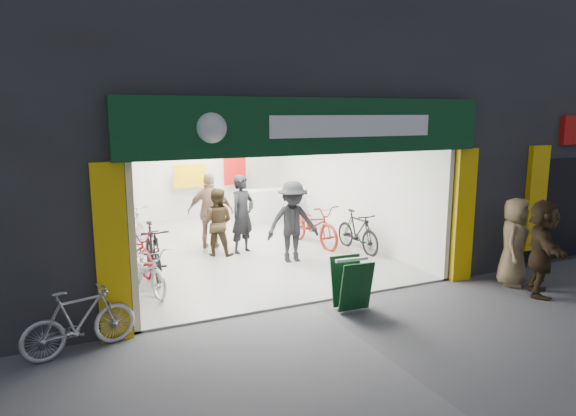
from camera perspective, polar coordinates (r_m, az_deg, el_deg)
ground at (r=9.06m, az=2.75°, el=-10.57°), size 60.00×60.00×0.00m
building at (r=13.42m, az=-3.66°, el=15.04°), size 17.00×10.27×8.00m
bike_left_front at (r=9.80m, az=-15.42°, el=-6.49°), size 0.95×1.82×0.91m
bike_left_midfront at (r=10.52m, az=-14.77°, el=-4.73°), size 0.57×1.86×1.11m
bike_left_midback at (r=11.06m, az=-16.57°, el=-4.48°), size 0.99×1.91×0.95m
bike_left_back at (r=13.01m, az=-16.89°, el=-1.82°), size 0.89×1.98×1.15m
bike_right_front at (r=12.22m, az=7.73°, el=-2.63°), size 0.54×1.66×0.99m
bike_right_mid at (r=12.66m, az=2.79°, el=-1.88°), size 0.98×2.12×1.07m
bike_right_back at (r=14.93m, az=1.24°, el=-0.10°), size 0.49×1.66×1.00m
parked_bike at (r=7.72m, az=-22.15°, el=-11.51°), size 1.62×0.83×0.94m
customer_a at (r=11.92m, az=-5.07°, el=-0.77°), size 0.81×0.71×1.86m
customer_b at (r=11.81m, az=-7.91°, el=-1.62°), size 0.97×0.91×1.59m
customer_c at (r=11.15m, az=0.53°, el=-1.64°), size 1.22×0.77×1.81m
customer_d at (r=12.39m, az=-8.61°, el=-0.42°), size 1.18×0.83×1.86m
pedestrian_near at (r=10.67m, az=23.80°, el=-3.46°), size 0.99×0.91×1.69m
pedestrian_far at (r=10.29m, az=26.40°, el=-3.99°), size 1.45×1.57×1.75m
sandwich_board at (r=8.71m, az=7.06°, el=-8.21°), size 0.60×0.62×0.86m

